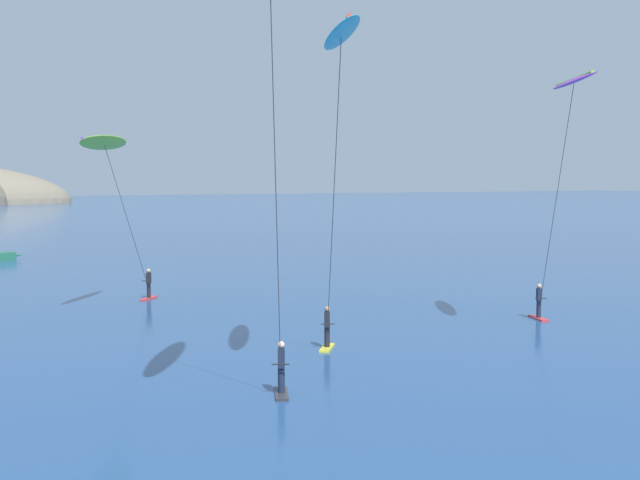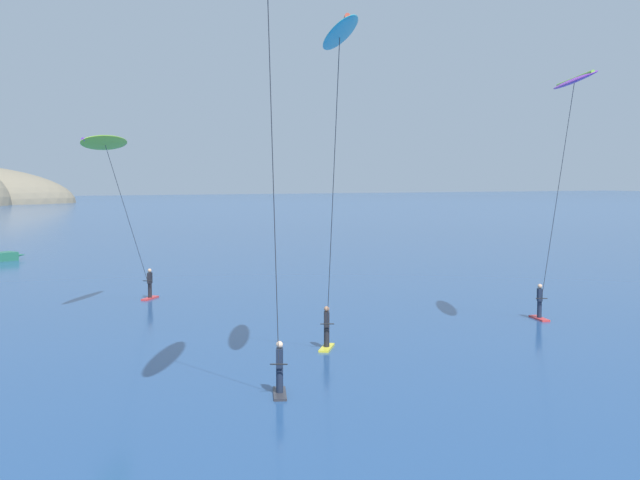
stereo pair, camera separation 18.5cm
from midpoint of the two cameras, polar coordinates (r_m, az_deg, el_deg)
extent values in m
cone|color=#23664C|center=(70.94, -21.15, -1.05)|extent=(2.24, 1.51, 0.67)
cube|color=red|center=(40.14, 15.15, -5.39)|extent=(0.80, 1.55, 0.08)
cylinder|color=#192338|center=(40.07, 15.16, -4.77)|extent=(0.22, 0.22, 0.80)
cube|color=#192338|center=(39.97, 15.18, -3.78)|extent=(0.33, 0.39, 0.60)
sphere|color=tan|center=(39.91, 15.20, -3.18)|extent=(0.22, 0.22, 0.22)
cylinder|color=black|center=(39.65, 15.31, -4.02)|extent=(0.51, 0.29, 0.04)
ellipsoid|color=purple|center=(35.36, 17.48, 10.77)|extent=(3.24, 4.86, 0.65)
cylinder|color=#7ACC42|center=(35.36, 17.48, 10.85)|extent=(2.27, 4.20, 0.16)
cylinder|color=#333338|center=(37.19, 16.32, 2.87)|extent=(1.99, 3.82, 9.66)
cube|color=#2D2D33|center=(25.59, -2.97, -10.86)|extent=(0.94, 1.54, 0.08)
cylinder|color=#192338|center=(25.48, -2.98, -9.91)|extent=(0.22, 0.22, 0.80)
cube|color=#192338|center=(25.31, -2.98, -8.37)|extent=(0.34, 0.39, 0.60)
sphere|color=beige|center=(25.22, -2.99, -7.44)|extent=(0.22, 0.22, 0.22)
cylinder|color=black|center=(25.00, -3.04, -8.82)|extent=(0.50, 0.29, 0.04)
cylinder|color=#333338|center=(22.51, -3.41, 4.20)|extent=(1.75, 3.26, 11.29)
cube|color=yellow|center=(32.17, 0.34, -7.66)|extent=(1.22, 1.44, 0.08)
cylinder|color=black|center=(32.08, 0.34, -6.90)|extent=(0.22, 0.22, 0.80)
cube|color=black|center=(31.95, 0.34, -5.67)|extent=(0.32, 0.39, 0.60)
sphere|color=#9E7051|center=(31.88, 0.34, -4.92)|extent=(0.22, 0.22, 0.22)
cylinder|color=black|center=(31.63, 0.39, -5.99)|extent=(0.52, 0.26, 0.04)
ellipsoid|color=#23B2C6|center=(25.97, 1.31, 14.43)|extent=(3.19, 5.49, 0.67)
cylinder|color=#DB4C38|center=(25.98, 1.31, 14.54)|extent=(2.23, 4.86, 0.16)
cylinder|color=#333338|center=(28.35, 0.80, 3.11)|extent=(2.23, 5.12, 10.15)
cube|color=red|center=(46.08, -12.18, -4.07)|extent=(1.28, 1.40, 0.08)
cylinder|color=black|center=(46.01, -12.19, -3.53)|extent=(0.22, 0.22, 0.80)
cube|color=black|center=(45.92, -12.21, -2.66)|extent=(0.36, 0.39, 0.60)
sphere|color=tan|center=(45.87, -12.22, -2.14)|extent=(0.22, 0.22, 0.22)
cylinder|color=black|center=(45.61, -12.36, -2.87)|extent=(0.47, 0.35, 0.04)
ellipsoid|color=#8CD12D|center=(40.24, -15.22, 6.70)|extent=(3.81, 4.84, 0.82)
cylinder|color=#722DD1|center=(40.25, -15.22, 6.77)|extent=(2.97, 4.14, 0.16)
cylinder|color=#333338|center=(42.77, -13.69, 1.55)|extent=(3.14, 4.47, 7.33)
camera|label=1|loc=(0.09, -90.15, -0.01)|focal=45.00mm
camera|label=2|loc=(0.09, 89.85, 0.01)|focal=45.00mm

